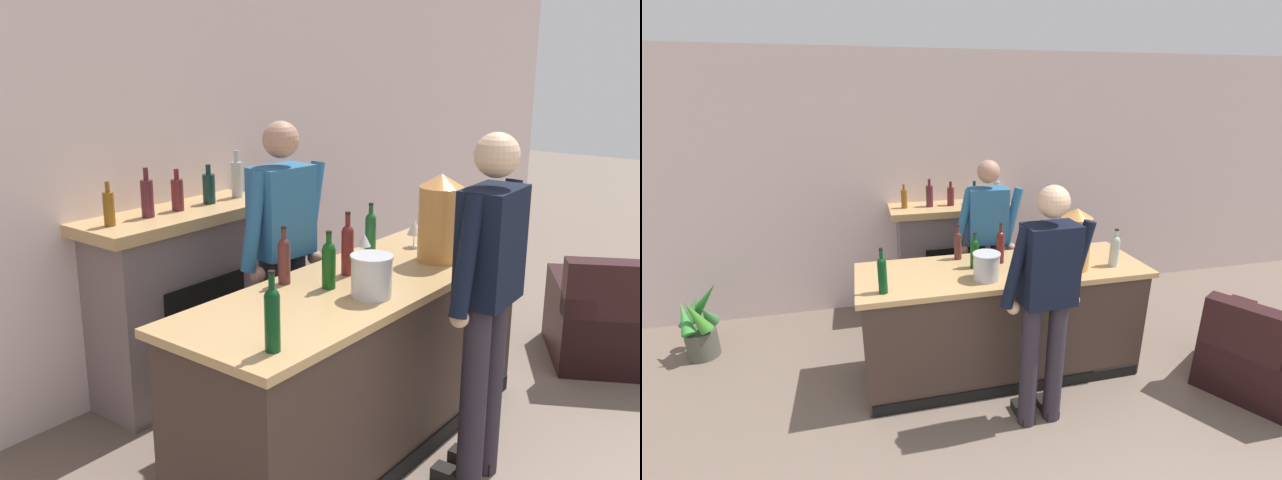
{
  "view_description": "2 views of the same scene",
  "coord_description": "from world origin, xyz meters",
  "views": [
    {
      "loc": [
        -2.8,
        0.45,
        2.16
      ],
      "look_at": [
        0.24,
        2.85,
        1.1
      ],
      "focal_mm": 40.0,
      "sensor_mm": 36.0,
      "label": 1
    },
    {
      "loc": [
        -0.94,
        -0.58,
        2.32
      ],
      "look_at": [
        -0.09,
        2.94,
        1.08
      ],
      "focal_mm": 24.0,
      "sensor_mm": 36.0,
      "label": 2
    }
  ],
  "objects": [
    {
      "name": "wine_bottle_chardonnay_pale",
      "position": [
        -0.08,
        2.54,
        1.1
      ],
      "size": [
        0.07,
        0.07,
        0.3
      ],
      "color": "#0F4412",
      "rests_on": "bar_counter"
    },
    {
      "name": "copper_dispenser",
      "position": [
        0.69,
        2.35,
        1.22
      ],
      "size": [
        0.25,
        0.29,
        0.5
      ],
      "color": "#C58442",
      "rests_on": "bar_counter"
    },
    {
      "name": "wine_bottle_burgundy_dark",
      "position": [
        -0.84,
        2.25,
        1.12
      ],
      "size": [
        0.07,
        0.07,
        0.34
      ],
      "color": "#0A3A18",
      "rests_on": "bar_counter"
    },
    {
      "name": "wall_back_panel",
      "position": [
        0.0,
        4.03,
        1.38
      ],
      "size": [
        12.0,
        0.07,
        2.75
      ],
      "color": "silver",
      "rests_on": "ground_plane"
    },
    {
      "name": "person_customer",
      "position": [
        0.23,
        1.82,
        0.99
      ],
      "size": [
        0.66,
        0.31,
        1.78
      ],
      "color": "#2B2530",
      "rests_on": "ground_plane"
    },
    {
      "name": "wine_bottle_rose_blush",
      "position": [
        -0.17,
        2.77,
        1.1
      ],
      "size": [
        0.06,
        0.06,
        0.31
      ],
      "color": "#4F2423",
      "rests_on": "bar_counter"
    },
    {
      "name": "armchair_black",
      "position": [
        2.11,
        1.74,
        0.27
      ],
      "size": [
        1.08,
        1.06,
        0.81
      ],
      "color": "black",
      "rests_on": "ground_plane"
    },
    {
      "name": "wine_bottle_cabernet_heavy",
      "position": [
        0.59,
        2.75,
        1.1
      ],
      "size": [
        0.07,
        0.07,
        0.3
      ],
      "color": "#1B5429",
      "rests_on": "bar_counter"
    },
    {
      "name": "bar_counter",
      "position": [
        0.14,
        2.48,
        0.49
      ],
      "size": [
        2.36,
        0.78,
        0.97
      ],
      "color": "#3D2E27",
      "rests_on": "ground_plane"
    },
    {
      "name": "wine_bottle_port_short",
      "position": [
        1.04,
        2.32,
        1.11
      ],
      "size": [
        0.08,
        0.08,
        0.32
      ],
      "color": "#AAB6B1",
      "rests_on": "bar_counter"
    },
    {
      "name": "wine_glass_near_bucket",
      "position": [
        0.41,
        2.67,
        1.09
      ],
      "size": [
        0.08,
        0.08,
        0.17
      ],
      "color": "silver",
      "rests_on": "bar_counter"
    },
    {
      "name": "wine_bottle_riesling_slim",
      "position": [
        0.16,
        2.6,
        1.12
      ],
      "size": [
        0.07,
        0.07,
        0.35
      ],
      "color": "maroon",
      "rests_on": "bar_counter"
    },
    {
      "name": "ice_bucket_steel",
      "position": [
        -0.05,
        2.3,
        1.08
      ],
      "size": [
        0.21,
        0.21,
        0.21
      ],
      "color": "silver",
      "rests_on": "bar_counter"
    },
    {
      "name": "fireplace_stone",
      "position": [
        -0.01,
        3.77,
        0.61
      ],
      "size": [
        1.31,
        0.52,
        1.5
      ],
      "color": "slate",
      "rests_on": "ground_plane"
    },
    {
      "name": "person_bartender",
      "position": [
        0.19,
        3.1,
        0.97
      ],
      "size": [
        0.66,
        0.33,
        1.76
      ],
      "color": "#24242C",
      "rests_on": "ground_plane"
    },
    {
      "name": "wine_glass_back_row",
      "position": [
        0.85,
        2.61,
        1.09
      ],
      "size": [
        0.09,
        0.09,
        0.17
      ],
      "color": "silver",
      "rests_on": "bar_counter"
    }
  ]
}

